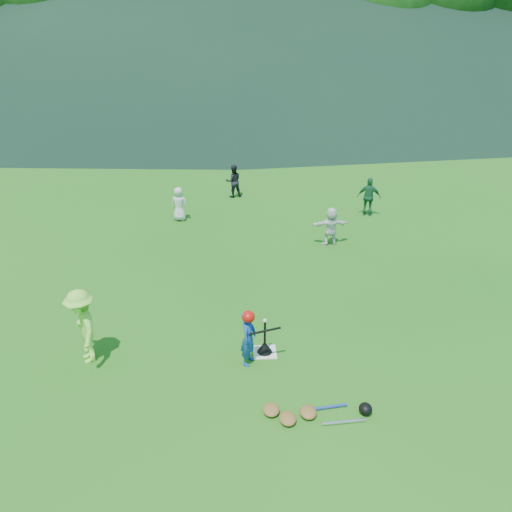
{
  "coord_description": "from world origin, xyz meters",
  "views": [
    {
      "loc": [
        -0.71,
        -7.94,
        5.9
      ],
      "look_at": [
        0.0,
        2.5,
        0.9
      ],
      "focal_mm": 35.0,
      "sensor_mm": 36.0,
      "label": 1
    }
  ],
  "objects_px": {
    "home_plate": "(265,352)",
    "fielder_d": "(331,226)",
    "batter_child": "(249,338)",
    "adult_coach": "(83,327)",
    "batting_tee": "(265,347)",
    "equipment_pile": "(308,413)",
    "fielder_c": "(369,197)",
    "fielder_a": "(179,204)",
    "fielder_b": "(233,181)"
  },
  "relations": [
    {
      "from": "home_plate",
      "to": "fielder_a",
      "type": "xyz_separation_m",
      "value": [
        -2.14,
        7.25,
        0.54
      ]
    },
    {
      "from": "home_plate",
      "to": "batter_child",
      "type": "distance_m",
      "value": 0.7
    },
    {
      "from": "fielder_a",
      "to": "equipment_pile",
      "type": "distance_m",
      "value": 9.42
    },
    {
      "from": "batter_child",
      "to": "adult_coach",
      "type": "xyz_separation_m",
      "value": [
        -3.06,
        0.3,
        0.2
      ]
    },
    {
      "from": "batter_child",
      "to": "batting_tee",
      "type": "relative_size",
      "value": 1.62
    },
    {
      "from": "fielder_c",
      "to": "fielder_d",
      "type": "xyz_separation_m",
      "value": [
        -1.72,
        -2.24,
        -0.08
      ]
    },
    {
      "from": "adult_coach",
      "to": "fielder_c",
      "type": "height_order",
      "value": "adult_coach"
    },
    {
      "from": "fielder_c",
      "to": "batting_tee",
      "type": "bearing_deg",
      "value": 79.5
    },
    {
      "from": "fielder_a",
      "to": "fielder_c",
      "type": "distance_m",
      "value": 6.16
    },
    {
      "from": "home_plate",
      "to": "fielder_d",
      "type": "relative_size",
      "value": 0.4
    },
    {
      "from": "fielder_a",
      "to": "equipment_pile",
      "type": "bearing_deg",
      "value": 121.2
    },
    {
      "from": "adult_coach",
      "to": "fielder_c",
      "type": "relative_size",
      "value": 1.17
    },
    {
      "from": "batter_child",
      "to": "adult_coach",
      "type": "distance_m",
      "value": 3.08
    },
    {
      "from": "batter_child",
      "to": "equipment_pile",
      "type": "relative_size",
      "value": 0.61
    },
    {
      "from": "batting_tee",
      "to": "equipment_pile",
      "type": "height_order",
      "value": "batting_tee"
    },
    {
      "from": "fielder_c",
      "to": "fielder_d",
      "type": "relative_size",
      "value": 1.14
    },
    {
      "from": "home_plate",
      "to": "fielder_d",
      "type": "bearing_deg",
      "value": 65.38
    },
    {
      "from": "fielder_a",
      "to": "batting_tee",
      "type": "bearing_deg",
      "value": 120.9
    },
    {
      "from": "batting_tee",
      "to": "equipment_pile",
      "type": "relative_size",
      "value": 0.38
    },
    {
      "from": "fielder_d",
      "to": "batter_child",
      "type": "bearing_deg",
      "value": 59.51
    },
    {
      "from": "home_plate",
      "to": "batting_tee",
      "type": "distance_m",
      "value": 0.12
    },
    {
      "from": "home_plate",
      "to": "fielder_a",
      "type": "relative_size",
      "value": 0.41
    },
    {
      "from": "fielder_a",
      "to": "fielder_b",
      "type": "xyz_separation_m",
      "value": [
        1.79,
        2.21,
        0.05
      ]
    },
    {
      "from": "fielder_c",
      "to": "batter_child",
      "type": "bearing_deg",
      "value": 78.54
    },
    {
      "from": "fielder_b",
      "to": "equipment_pile",
      "type": "bearing_deg",
      "value": 82.03
    },
    {
      "from": "fielder_b",
      "to": "fielder_c",
      "type": "xyz_separation_m",
      "value": [
        4.36,
        -2.2,
        0.04
      ]
    },
    {
      "from": "home_plate",
      "to": "adult_coach",
      "type": "height_order",
      "value": "adult_coach"
    },
    {
      "from": "fielder_c",
      "to": "batting_tee",
      "type": "xyz_separation_m",
      "value": [
        -4.02,
        -7.26,
        -0.51
      ]
    },
    {
      "from": "fielder_d",
      "to": "batting_tee",
      "type": "distance_m",
      "value": 5.54
    },
    {
      "from": "home_plate",
      "to": "batter_child",
      "type": "bearing_deg",
      "value": -138.56
    },
    {
      "from": "adult_coach",
      "to": "fielder_a",
      "type": "relative_size",
      "value": 1.37
    },
    {
      "from": "fielder_c",
      "to": "home_plate",
      "type": "bearing_deg",
      "value": 79.5
    },
    {
      "from": "fielder_b",
      "to": "fielder_c",
      "type": "distance_m",
      "value": 4.88
    },
    {
      "from": "fielder_b",
      "to": "fielder_d",
      "type": "xyz_separation_m",
      "value": [
        2.64,
        -4.44,
        -0.03
      ]
    },
    {
      "from": "fielder_d",
      "to": "equipment_pile",
      "type": "relative_size",
      "value": 0.62
    },
    {
      "from": "fielder_a",
      "to": "batting_tee",
      "type": "distance_m",
      "value": 7.57
    },
    {
      "from": "batting_tee",
      "to": "fielder_c",
      "type": "bearing_deg",
      "value": 61.05
    },
    {
      "from": "batting_tee",
      "to": "fielder_d",
      "type": "bearing_deg",
      "value": 65.38
    },
    {
      "from": "fielder_a",
      "to": "fielder_d",
      "type": "height_order",
      "value": "fielder_d"
    },
    {
      "from": "fielder_b",
      "to": "equipment_pile",
      "type": "height_order",
      "value": "fielder_b"
    },
    {
      "from": "adult_coach",
      "to": "equipment_pile",
      "type": "distance_m",
      "value": 4.38
    },
    {
      "from": "batter_child",
      "to": "batting_tee",
      "type": "xyz_separation_m",
      "value": [
        0.33,
        0.29,
        -0.42
      ]
    },
    {
      "from": "adult_coach",
      "to": "fielder_d",
      "type": "xyz_separation_m",
      "value": [
        5.68,
        5.01,
        -0.19
      ]
    },
    {
      "from": "home_plate",
      "to": "fielder_b",
      "type": "bearing_deg",
      "value": 92.08
    },
    {
      "from": "fielder_c",
      "to": "fielder_a",
      "type": "bearing_deg",
      "value": 18.56
    },
    {
      "from": "batter_child",
      "to": "adult_coach",
      "type": "relative_size",
      "value": 0.74
    },
    {
      "from": "fielder_c",
      "to": "equipment_pile",
      "type": "bearing_deg",
      "value": 87.54
    },
    {
      "from": "batter_child",
      "to": "fielder_a",
      "type": "bearing_deg",
      "value": 37.57
    },
    {
      "from": "batter_child",
      "to": "fielder_c",
      "type": "height_order",
      "value": "fielder_c"
    },
    {
      "from": "fielder_c",
      "to": "fielder_d",
      "type": "distance_m",
      "value": 2.82
    }
  ]
}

